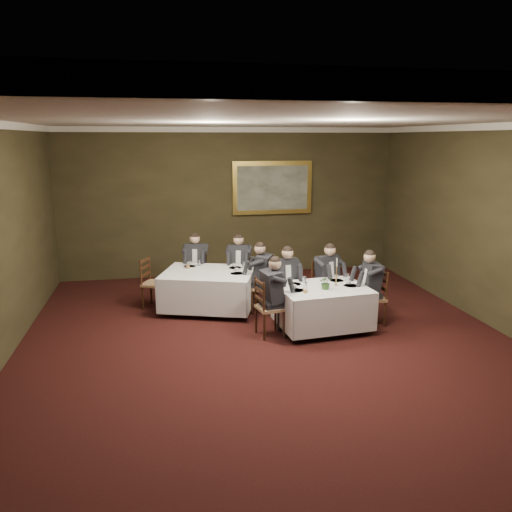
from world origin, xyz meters
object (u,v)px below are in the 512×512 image
object	(u,v)px
diner_main_backright	(326,287)
chair_sec_endright	(264,298)
diner_main_backleft	(285,290)
diner_main_endleft	(270,306)
chair_main_backleft	(285,302)
painting	(272,188)
chair_main_endright	(372,309)
diner_sec_backleft	(196,272)
diner_sec_backright	(239,273)
table_second	(209,287)
chair_sec_endleft	(155,293)
chair_main_backright	(325,298)
diner_main_endright	(372,296)
centerpiece	(326,282)
candlestick	(336,275)
chair_main_endleft	(269,319)
table_main	(322,305)
diner_sec_endright	(264,286)
chair_sec_backright	(240,284)
chair_sec_backleft	(197,282)

from	to	relation	value
diner_main_backright	chair_sec_endright	bearing A→B (deg)	-31.80
diner_main_backleft	diner_main_endleft	distance (m)	0.94
chair_sec_endright	chair_main_backleft	bearing A→B (deg)	-106.21
painting	chair_main_endright	bearing A→B (deg)	-75.98
diner_sec_backleft	diner_sec_backright	bearing A→B (deg)	174.12
table_second	chair_sec_endleft	world-z (taller)	chair_sec_endleft
chair_main_backright	diner_sec_backright	world-z (taller)	diner_sec_backright
chair_main_backright	chair_sec_endleft	world-z (taller)	same
diner_main_endleft	diner_main_endright	xyz separation A→B (m)	(1.89, 0.17, 0.00)
chair_main_endright	centerpiece	xyz separation A→B (m)	(-0.94, -0.20, 0.61)
diner_main_backleft	diner_sec_backright	size ratio (longest dim) A/B	1.00
chair_main_backleft	diner_sec_backright	size ratio (longest dim) A/B	0.74
chair_main_backleft	chair_main_endright	distance (m)	1.57
chair_sec_endright	candlestick	size ratio (longest dim) A/B	2.01
chair_main_backright	chair_main_endleft	distance (m)	1.57
chair_sec_endright	diner_main_backleft	bearing A→B (deg)	-107.17
table_main	diner_main_endleft	xyz separation A→B (m)	(-0.94, -0.08, 0.06)
painting	diner_main_backright	bearing A→B (deg)	-83.82
diner_main_backleft	chair_main_endright	size ratio (longest dim) A/B	1.35
diner_main_backleft	diner_sec_endright	size ratio (longest dim) A/B	1.00
table_main	diner_sec_backleft	size ratio (longest dim) A/B	1.20
painting	table_main	bearing A→B (deg)	-90.00
chair_sec_backright	painting	distance (m)	2.80
diner_main_endright	candlestick	xyz separation A→B (m)	(-0.69, -0.02, 0.43)
diner_main_backright	candlestick	xyz separation A→B (m)	(-0.08, -0.74, 0.43)
diner_main_backright	chair_main_endleft	size ratio (longest dim) A/B	1.35
chair_main_endleft	centerpiece	world-z (taller)	centerpiece
chair_main_endright	diner_sec_endright	bearing A→B (deg)	62.92
chair_main_backleft	table_second	bearing A→B (deg)	-31.09
chair_sec_backleft	diner_sec_endright	xyz separation A→B (m)	(1.17, -1.32, 0.23)
table_main	diner_main_endleft	world-z (taller)	diner_main_endleft
chair_sec_endleft	painting	distance (m)	4.01
chair_main_endleft	chair_sec_backright	size ratio (longest dim) A/B	1.00
chair_main_endleft	chair_main_backleft	bearing A→B (deg)	139.68
diner_main_endleft	chair_sec_endleft	world-z (taller)	diner_main_endleft
table_second	diner_sec_backright	size ratio (longest dim) A/B	1.52
chair_sec_backleft	diner_main_endleft	bearing A→B (deg)	125.55
table_second	candlestick	bearing A→B (deg)	-32.64
chair_main_endright	painting	bearing A→B (deg)	15.80
table_main	diner_sec_backright	size ratio (longest dim) A/B	1.20
diner_main_backright	chair_sec_backright	bearing A→B (deg)	-60.93
chair_sec_backleft	diner_sec_backleft	size ratio (longest dim) A/B	0.74
diner_main_backleft	diner_sec_endright	xyz separation A→B (m)	(-0.34, 0.33, 0.00)
chair_main_endright	chair_main_backleft	bearing A→B (deg)	67.10
chair_sec_endright	diner_sec_endright	xyz separation A→B (m)	(-0.01, 0.01, 0.23)
chair_main_endleft	candlestick	distance (m)	1.39
diner_main_backright	painting	xyz separation A→B (m)	(-0.34, 3.11, 1.58)
diner_main_backright	candlestick	distance (m)	0.86
diner_main_endleft	chair_sec_endleft	size ratio (longest dim) A/B	1.35
chair_main_endright	chair_sec_endleft	distance (m)	4.15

